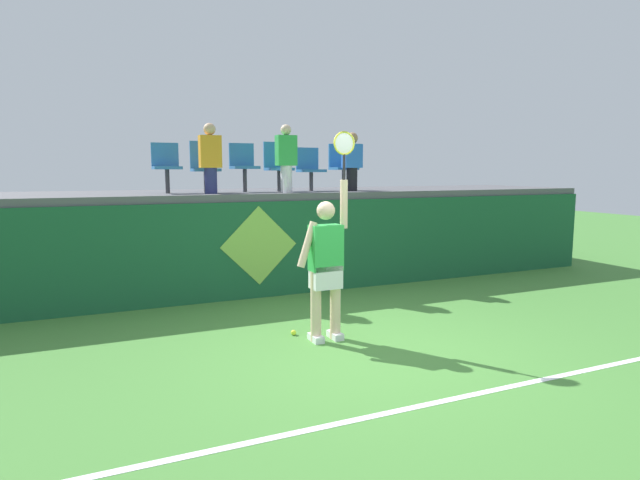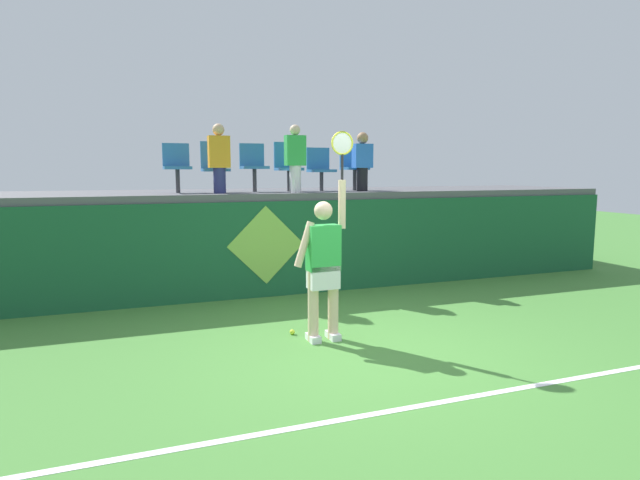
# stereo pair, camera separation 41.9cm
# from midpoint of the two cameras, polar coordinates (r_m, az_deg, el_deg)

# --- Properties ---
(ground_plane) EXTENTS (40.00, 40.00, 0.00)m
(ground_plane) POSITION_cam_midpoint_polar(r_m,az_deg,el_deg) (6.11, 3.36, -12.12)
(ground_plane) COLOR #478438
(court_back_wall) EXTENTS (13.35, 0.20, 1.56)m
(court_back_wall) POSITION_cam_midpoint_polar(r_m,az_deg,el_deg) (8.73, -6.01, -0.90)
(court_back_wall) COLOR #195633
(court_back_wall) RESTS_ON ground_plane
(spectator_platform) EXTENTS (13.35, 2.62, 0.12)m
(spectator_platform) POSITION_cam_midpoint_polar(r_m,az_deg,el_deg) (9.85, -8.35, 4.92)
(spectator_platform) COLOR #56565B
(spectator_platform) RESTS_ON court_back_wall
(court_baseline_stripe) EXTENTS (12.01, 0.08, 0.01)m
(court_baseline_stripe) POSITION_cam_midpoint_polar(r_m,az_deg,el_deg) (5.02, 10.86, -16.71)
(court_baseline_stripe) COLOR white
(court_baseline_stripe) RESTS_ON ground_plane
(tennis_player) EXTENTS (0.75, 0.27, 2.51)m
(tennis_player) POSITION_cam_midpoint_polar(r_m,az_deg,el_deg) (6.32, -1.23, -2.49)
(tennis_player) COLOR white
(tennis_player) RESTS_ON ground_plane
(tennis_ball) EXTENTS (0.07, 0.07, 0.07)m
(tennis_ball) POSITION_cam_midpoint_polar(r_m,az_deg,el_deg) (6.73, -4.68, -9.94)
(tennis_ball) COLOR #D1E533
(tennis_ball) RESTS_ON ground_plane
(water_bottle) EXTENTS (0.06, 0.06, 0.24)m
(water_bottle) POSITION_cam_midpoint_polar(r_m,az_deg,el_deg) (8.85, -5.16, 5.85)
(water_bottle) COLOR white
(water_bottle) RESTS_ON spectator_platform
(stadium_chair_0) EXTENTS (0.44, 0.42, 0.83)m
(stadium_chair_0) POSITION_cam_midpoint_polar(r_m,az_deg,el_deg) (9.15, -17.55, 7.81)
(stadium_chair_0) COLOR #38383D
(stadium_chair_0) RESTS_ON spectator_platform
(stadium_chair_1) EXTENTS (0.44, 0.42, 0.87)m
(stadium_chair_1) POSITION_cam_midpoint_polar(r_m,az_deg,el_deg) (9.25, -13.65, 7.92)
(stadium_chair_1) COLOR #38383D
(stadium_chair_1) RESTS_ON spectator_platform
(stadium_chair_2) EXTENTS (0.44, 0.42, 0.85)m
(stadium_chair_2) POSITION_cam_midpoint_polar(r_m,az_deg,el_deg) (9.39, -9.55, 8.11)
(stadium_chair_2) COLOR #38383D
(stadium_chair_2) RESTS_ON spectator_platform
(stadium_chair_3) EXTENTS (0.44, 0.42, 0.88)m
(stadium_chair_3) POSITION_cam_midpoint_polar(r_m,az_deg,el_deg) (9.57, -5.88, 8.15)
(stadium_chair_3) COLOR #38383D
(stadium_chair_3) RESTS_ON spectator_platform
(stadium_chair_4) EXTENTS (0.44, 0.42, 0.79)m
(stadium_chair_4) POSITION_cam_midpoint_polar(r_m,az_deg,el_deg) (9.78, -2.37, 7.89)
(stadium_chair_4) COLOR #38383D
(stadium_chair_4) RESTS_ON spectator_platform
(stadium_chair_5) EXTENTS (0.44, 0.42, 0.87)m
(stadium_chair_5) POSITION_cam_midpoint_polar(r_m,az_deg,el_deg) (10.04, 1.18, 8.17)
(stadium_chair_5) COLOR #38383D
(stadium_chair_5) RESTS_ON spectator_platform
(spectator_0) EXTENTS (0.34, 0.20, 1.15)m
(spectator_0) POSITION_cam_midpoint_polar(r_m,az_deg,el_deg) (9.15, -5.00, 8.89)
(spectator_0) COLOR white
(spectator_0) RESTS_ON spectator_platform
(spectator_1) EXTENTS (0.34, 0.20, 1.12)m
(spectator_1) POSITION_cam_midpoint_polar(r_m,az_deg,el_deg) (8.80, -13.12, 8.71)
(spectator_1) COLOR navy
(spectator_1) RESTS_ON spectator_platform
(spectator_2) EXTENTS (0.34, 0.21, 1.05)m
(spectator_2) POSITION_cam_midpoint_polar(r_m,az_deg,el_deg) (9.67, 2.23, 8.59)
(spectator_2) COLOR black
(spectator_2) RESTS_ON spectator_platform
(wall_signage_mount) EXTENTS (1.27, 0.01, 1.49)m
(wall_signage_mount) POSITION_cam_midpoint_polar(r_m,az_deg,el_deg) (8.68, -7.90, -6.19)
(wall_signage_mount) COLOR #195633
(wall_signage_mount) RESTS_ON ground_plane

